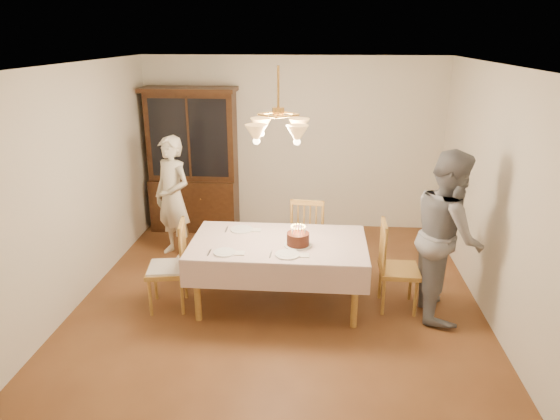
# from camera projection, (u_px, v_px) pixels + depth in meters

# --- Properties ---
(ground) EXTENTS (5.00, 5.00, 0.00)m
(ground) POSITION_uv_depth(u_px,v_px,m) (279.00, 303.00, 5.67)
(ground) COLOR #5A3319
(ground) RESTS_ON ground
(room_shell) EXTENTS (5.00, 5.00, 5.00)m
(room_shell) POSITION_uv_depth(u_px,v_px,m) (278.00, 168.00, 5.14)
(room_shell) COLOR white
(room_shell) RESTS_ON ground
(dining_table) EXTENTS (1.90, 1.10, 0.76)m
(dining_table) POSITION_uv_depth(u_px,v_px,m) (278.00, 248.00, 5.44)
(dining_table) COLOR olive
(dining_table) RESTS_ON ground
(china_hutch) EXTENTS (1.38, 0.54, 2.16)m
(china_hutch) POSITION_uv_depth(u_px,v_px,m) (193.00, 163.00, 7.55)
(china_hutch) COLOR black
(china_hutch) RESTS_ON ground
(chair_far_side) EXTENTS (0.48, 0.46, 1.00)m
(chair_far_side) POSITION_uv_depth(u_px,v_px,m) (308.00, 238.00, 6.33)
(chair_far_side) COLOR olive
(chair_far_side) RESTS_ON ground
(chair_left_end) EXTENTS (0.48, 0.50, 1.00)m
(chair_left_end) POSITION_uv_depth(u_px,v_px,m) (168.00, 270.00, 5.45)
(chair_left_end) COLOR olive
(chair_left_end) RESTS_ON ground
(chair_right_end) EXTENTS (0.42, 0.44, 1.00)m
(chair_right_end) POSITION_uv_depth(u_px,v_px,m) (398.00, 271.00, 5.44)
(chair_right_end) COLOR olive
(chair_right_end) RESTS_ON ground
(elderly_woman) EXTENTS (0.72, 0.66, 1.65)m
(elderly_woman) POSITION_uv_depth(u_px,v_px,m) (173.00, 198.00, 6.64)
(elderly_woman) COLOR #ECE3C7
(elderly_woman) RESTS_ON ground
(adult_in_grey) EXTENTS (0.70, 0.89, 1.81)m
(adult_in_grey) POSITION_uv_depth(u_px,v_px,m) (448.00, 235.00, 5.21)
(adult_in_grey) COLOR slate
(adult_in_grey) RESTS_ON ground
(birthday_cake) EXTENTS (0.30, 0.30, 0.23)m
(birthday_cake) POSITION_uv_depth(u_px,v_px,m) (298.00, 240.00, 5.29)
(birthday_cake) COLOR white
(birthday_cake) RESTS_ON dining_table
(place_setting_near_left) EXTENTS (0.38, 0.23, 0.02)m
(place_setting_near_left) POSITION_uv_depth(u_px,v_px,m) (226.00, 252.00, 5.12)
(place_setting_near_left) COLOR white
(place_setting_near_left) RESTS_ON dining_table
(place_setting_near_right) EXTENTS (0.40, 0.25, 0.02)m
(place_setting_near_right) POSITION_uv_depth(u_px,v_px,m) (289.00, 255.00, 5.07)
(place_setting_near_right) COLOR white
(place_setting_near_right) RESTS_ON dining_table
(place_setting_far_left) EXTENTS (0.41, 0.26, 0.02)m
(place_setting_far_left) POSITION_uv_depth(u_px,v_px,m) (243.00, 229.00, 5.72)
(place_setting_far_left) COLOR white
(place_setting_far_left) RESTS_ON dining_table
(chandelier) EXTENTS (0.62, 0.62, 0.73)m
(chandelier) POSITION_uv_depth(u_px,v_px,m) (278.00, 130.00, 5.01)
(chandelier) COLOR #BF8C3F
(chandelier) RESTS_ON ground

